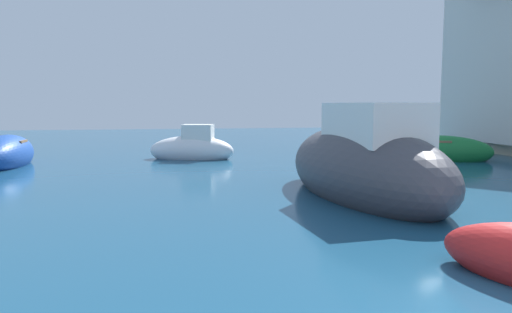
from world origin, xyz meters
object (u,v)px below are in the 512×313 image
moored_boat_0 (6,155)px  moored_boat_2 (192,149)px  moored_boat_4 (438,151)px  moored_boat_1 (364,167)px

moored_boat_0 → moored_boat_2: 6.68m
moored_boat_0 → moored_boat_4: 16.07m
moored_boat_4 → moored_boat_2: bearing=-169.6°
moored_boat_0 → moored_boat_1: moored_boat_1 is taller
moored_boat_1 → moored_boat_4: bearing=-47.0°
moored_boat_2 → moored_boat_1: bearing=128.6°
moored_boat_0 → moored_boat_4: moored_boat_0 is taller
moored_boat_0 → moored_boat_1: (10.13, -7.84, 0.32)m
moored_boat_1 → moored_boat_4: moored_boat_1 is taller
moored_boat_2 → moored_boat_4: bearing=-177.0°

